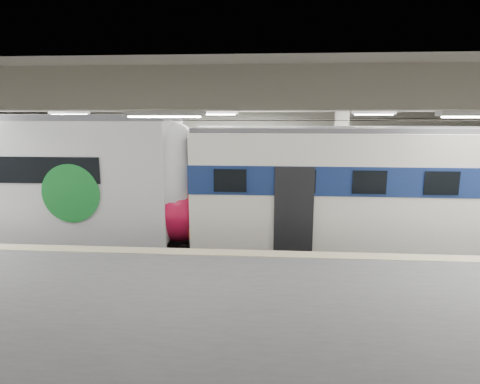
{
  "coord_description": "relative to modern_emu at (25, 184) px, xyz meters",
  "views": [
    {
      "loc": [
        2.06,
        -13.86,
        4.97
      ],
      "look_at": [
        0.97,
        1.0,
        2.0
      ],
      "focal_mm": 30.0,
      "sensor_mm": 36.0,
      "label": 1
    }
  ],
  "objects": [
    {
      "name": "modern_emu",
      "position": [
        0.0,
        0.0,
        0.0
      ],
      "size": [
        15.41,
        3.18,
        4.89
      ],
      "color": "silver",
      "rests_on": "ground"
    },
    {
      "name": "station_hall",
      "position": [
        6.88,
        -1.74,
        0.84
      ],
      "size": [
        36.0,
        24.0,
        5.75
      ],
      "color": "black",
      "rests_on": "ground"
    },
    {
      "name": "far_train",
      "position": [
        3.18,
        5.5,
        -0.25
      ],
      "size": [
        12.96,
        2.98,
        4.16
      ],
      "rotation": [
        0.0,
        0.0,
        0.03
      ],
      "color": "silver",
      "rests_on": "ground"
    },
    {
      "name": "older_rer",
      "position": [
        13.06,
        0.0,
        -0.05
      ],
      "size": [
        13.59,
        3.0,
        4.48
      ],
      "color": "white",
      "rests_on": "ground"
    }
  ]
}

